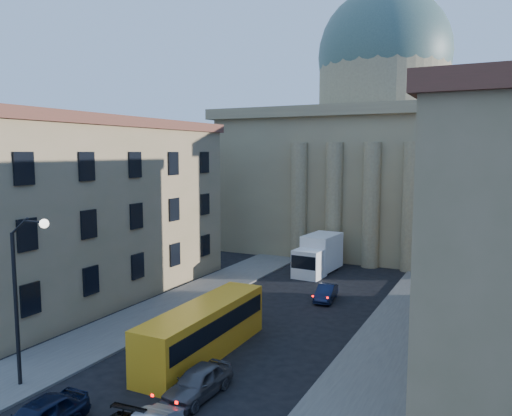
# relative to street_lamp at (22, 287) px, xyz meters

# --- Properties ---
(sidewalk_left) EXTENTS (5.00, 60.00, 0.15)m
(sidewalk_left) POSITION_rel_street_lamp_xyz_m (-1.53, 10.00, -5.21)
(sidewalk_left) COLOR #53514C
(sidewalk_left) RESTS_ON ground
(sidewalk_right) EXTENTS (5.00, 60.00, 0.15)m
(sidewalk_right) POSITION_rel_street_lamp_xyz_m (15.47, 10.00, -5.21)
(sidewalk_right) COLOR #53514C
(sidewalk_right) RESTS_ON ground
(church) EXTENTS (68.02, 28.76, 36.60)m
(church) POSITION_rel_street_lamp_xyz_m (6.97, 47.47, 6.59)
(church) COLOR #7E6C4E
(church) RESTS_ON ground
(building_left) EXTENTS (11.60, 26.60, 14.70)m
(building_left) POSITION_rel_street_lamp_xyz_m (-10.03, 14.00, 2.14)
(building_left) COLOR #997E5A
(building_left) RESTS_ON ground
(street_lamp) EXTENTS (2.62, 0.44, 8.83)m
(street_lamp) POSITION_rel_street_lamp_xyz_m (0.00, 0.00, 0.00)
(street_lamp) COLOR black
(street_lamp) RESTS_ON ground
(car_left_mid) EXTENTS (2.30, 4.96, 1.38)m
(car_left_mid) POSITION_rel_street_lamp_xyz_m (5.21, 6.04, -4.60)
(car_left_mid) COLOR silver
(car_left_mid) RESTS_ON ground
(car_right_far) EXTENTS (1.91, 4.43, 1.49)m
(car_right_far) POSITION_rel_street_lamp_xyz_m (8.23, 3.19, -4.54)
(car_right_far) COLOR #45454A
(car_right_far) RESTS_ON ground
(car_right_distant) EXTENTS (1.76, 3.95, 1.26)m
(car_right_distant) POSITION_rel_street_lamp_xyz_m (8.70, 21.35, -4.66)
(car_right_distant) COLOR black
(car_right_distant) RESTS_ON ground
(city_bus) EXTENTS (2.59, 10.82, 3.04)m
(city_bus) POSITION_rel_street_lamp_xyz_m (5.77, 7.59, -3.65)
(city_bus) COLOR orange
(city_bus) RESTS_ON ground
(box_truck) EXTENTS (3.13, 6.98, 3.74)m
(box_truck) POSITION_rel_street_lamp_xyz_m (4.99, 29.89, -3.51)
(box_truck) COLOR white
(box_truck) RESTS_ON ground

